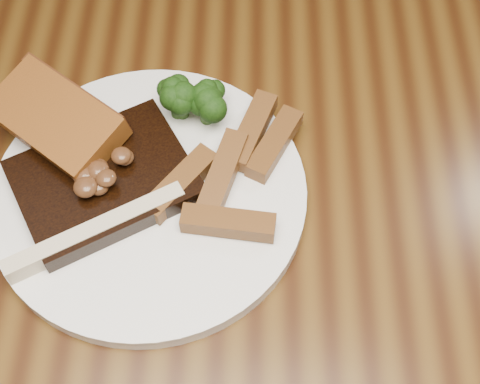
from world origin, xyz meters
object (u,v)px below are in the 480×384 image
(dining_table, at_px, (239,246))
(plate, at_px, (150,195))
(steak, at_px, (105,182))
(garlic_bread, at_px, (61,133))
(potato_wedges, at_px, (236,177))
(chair_far, at_px, (223,12))

(dining_table, xyz_separation_m, plate, (-0.08, 0.00, 0.10))
(steak, distance_m, garlic_bread, 0.07)
(plate, height_order, potato_wedges, potato_wedges)
(dining_table, height_order, plate, plate)
(steak, bearing_deg, plate, -34.51)
(chair_far, height_order, garlic_bread, chair_far)
(chair_far, xyz_separation_m, garlic_bread, (-0.13, -0.50, 0.32))
(steak, bearing_deg, potato_wedges, -26.47)
(garlic_bread, xyz_separation_m, potato_wedges, (0.17, -0.05, -0.00))
(chair_far, distance_m, potato_wedges, 0.63)
(garlic_bread, distance_m, potato_wedges, 0.17)
(potato_wedges, bearing_deg, dining_table, -74.36)
(dining_table, relative_size, garlic_bread, 12.98)
(chair_far, distance_m, plate, 0.63)
(plate, xyz_separation_m, garlic_bread, (-0.09, 0.06, 0.02))
(chair_far, height_order, potato_wedges, chair_far)
(chair_far, bearing_deg, plate, 75.78)
(plate, distance_m, potato_wedges, 0.08)
(potato_wedges, bearing_deg, chair_far, 93.73)
(chair_far, height_order, steak, chair_far)
(chair_far, height_order, plate, chair_far)
(garlic_bread, height_order, potato_wedges, garlic_bread)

